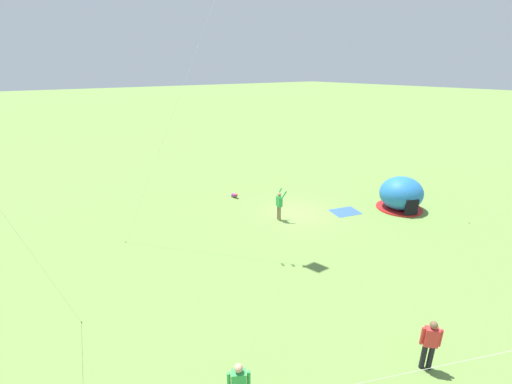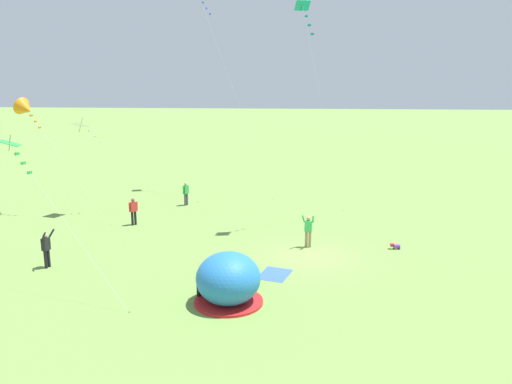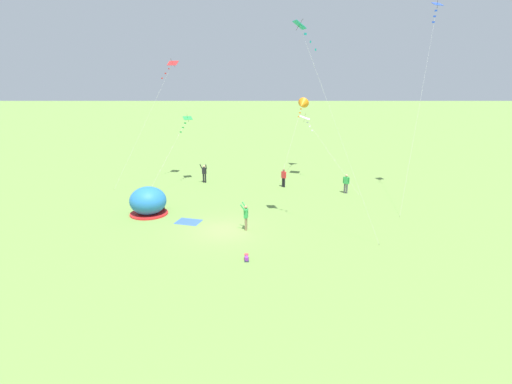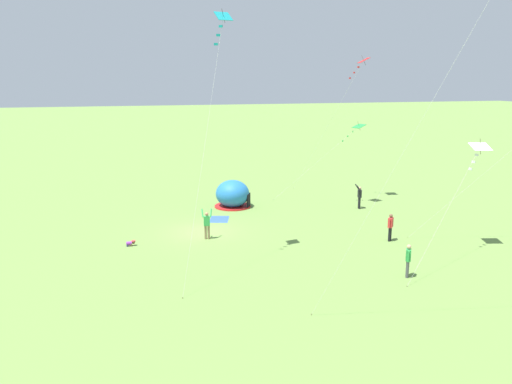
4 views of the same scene
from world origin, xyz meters
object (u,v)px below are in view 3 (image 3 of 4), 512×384
at_px(person_far_back, 245,216).
at_px(popup_tent, 147,201).
at_px(person_with_toddler, 345,183).
at_px(person_watching_sky, 283,177).
at_px(kite_green, 185,121).
at_px(toddler_crawling, 246,257).
at_px(kite_teal, 303,34).
at_px(person_arms_raised, 203,173).
at_px(kite_white, 305,120).
at_px(kite_blue, 435,14).
at_px(kite_orange, 302,105).
at_px(kite_red, 170,67).

bearing_deg(person_far_back, popup_tent, 156.38).
distance_m(popup_tent, person_with_toddler, 16.90).
height_order(person_watching_sky, kite_green, kite_green).
bearing_deg(toddler_crawling, person_watching_sky, 78.69).
xyz_separation_m(kite_teal, kite_green, (-9.41, 12.21, -6.46)).
relative_size(person_arms_raised, kite_teal, 0.14).
relative_size(toddler_crawling, kite_green, 0.08).
relative_size(kite_white, kite_blue, 0.47).
distance_m(kite_orange, kite_white, 4.12).
xyz_separation_m(kite_teal, kite_red, (-10.77, 13.08, -1.62)).
bearing_deg(kite_green, kite_blue, -11.51).
height_order(person_far_back, person_watching_sky, person_far_back).
relative_size(person_with_toddler, kite_white, 0.23).
relative_size(kite_teal, kite_white, 1.79).
bearing_deg(popup_tent, person_far_back, -23.62).
distance_m(person_with_toddler, kite_red, 19.20).
distance_m(person_with_toddler, kite_teal, 15.04).
relative_size(person_with_toddler, kite_blue, 0.11).
distance_m(person_arms_raised, kite_blue, 23.68).
distance_m(popup_tent, kite_orange, 21.08).
relative_size(kite_blue, kite_green, 2.40).
height_order(person_with_toddler, kite_green, kite_green).
height_order(person_with_toddler, kite_blue, kite_blue).
xyz_separation_m(toddler_crawling, kite_red, (-7.38, 18.15, 10.58)).
relative_size(popup_tent, toddler_crawling, 5.11).
distance_m(person_watching_sky, kite_teal, 15.46).
xyz_separation_m(kite_orange, kite_white, (-0.03, -3.93, -1.21)).
relative_size(toddler_crawling, person_with_toddler, 0.32).
relative_size(person_with_toddler, kite_teal, 0.13).
bearing_deg(person_far_back, person_watching_sky, 73.33).
height_order(kite_teal, kite_green, kite_teal).
relative_size(person_with_toddler, kite_orange, 0.22).
xyz_separation_m(person_watching_sky, kite_blue, (11.37, -2.38, 13.65)).
xyz_separation_m(toddler_crawling, kite_green, (-6.02, 17.29, 5.74)).
bearing_deg(kite_red, person_watching_sky, -14.23).
bearing_deg(person_arms_raised, person_with_toddler, -15.89).
distance_m(popup_tent, kite_green, 10.73).
bearing_deg(kite_green, kite_orange, 27.57).
relative_size(person_watching_sky, person_with_toddler, 1.00).
xyz_separation_m(toddler_crawling, person_arms_raised, (-4.48, 17.14, 0.82)).
bearing_deg(person_watching_sky, popup_tent, -144.25).
distance_m(toddler_crawling, kite_red, 22.27).
xyz_separation_m(popup_tent, kite_white, (12.97, 11.51, 4.84)).
relative_size(kite_white, kite_green, 1.13).
bearing_deg(kite_red, toddler_crawling, -67.87).
bearing_deg(popup_tent, kite_orange, 49.89).
height_order(popup_tent, kite_blue, kite_blue).
bearing_deg(kite_teal, person_arms_raised, 123.10).
bearing_deg(person_with_toddler, popup_tent, -160.69).
bearing_deg(kite_white, toddler_crawling, -105.78).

